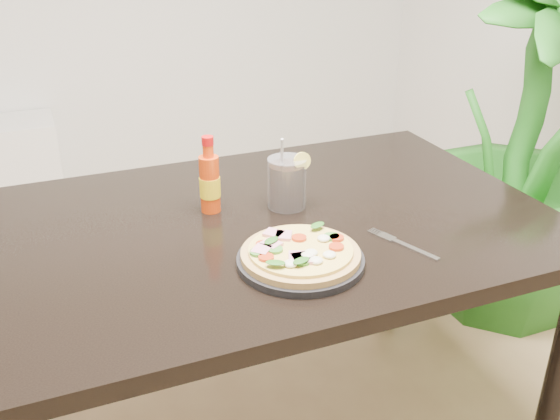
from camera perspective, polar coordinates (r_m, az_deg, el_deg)
name	(u,v)px	position (r m, az deg, el deg)	size (l,w,h in m)	color
dining_table	(262,250)	(1.54, -1.68, -3.69)	(1.40, 0.90, 0.75)	black
plate	(300,261)	(1.32, 1.88, -4.64)	(0.27, 0.27, 0.02)	black
pizza	(300,253)	(1.30, 1.85, -3.91)	(0.25, 0.25, 0.03)	tan
hot_sauce_bottle	(210,182)	(1.53, -6.44, 2.55)	(0.05, 0.05, 0.19)	#D83E0C
cola_cup	(287,184)	(1.55, 0.64, 2.40)	(0.10, 0.10, 0.19)	black
fork	(401,243)	(1.42, 10.97, -3.00)	(0.08, 0.18, 0.00)	silver
houseplant	(525,143)	(2.43, 21.53, 5.74)	(0.75, 0.75, 1.33)	#23711E
plant_pot	(502,275)	(2.66, 19.61, -5.60)	(0.28, 0.28, 0.22)	brown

